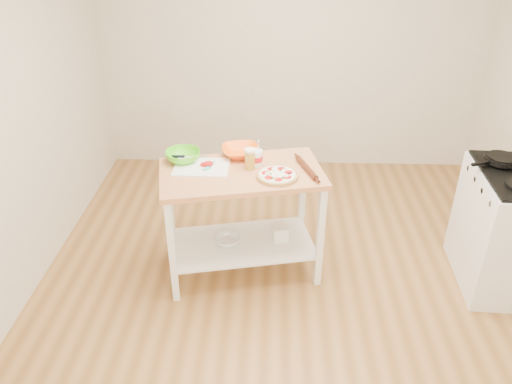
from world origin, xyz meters
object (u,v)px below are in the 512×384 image
object	(u,v)px
pizza	(277,175)
spatula	(209,166)
green_bowl	(183,156)
shelf_bin	(280,233)
beer_pint	(250,159)
knife	(184,156)
shelf_glass_bowl	(228,240)
skillet	(501,160)
orange_bowl	(241,152)
rolling_pin	(307,168)
cutting_board	(201,166)
prep_island	(242,200)
yogurt_tub	(256,158)

from	to	relation	value
pizza	spatula	bearing A→B (deg)	166.20
green_bowl	shelf_bin	bearing A→B (deg)	-6.51
pizza	beer_pint	size ratio (longest dim) A/B	1.89
knife	shelf_bin	bearing A→B (deg)	-9.14
shelf_glass_bowl	shelf_bin	size ratio (longest dim) A/B	1.69
skillet	orange_bowl	distance (m)	1.92
orange_bowl	rolling_pin	world-z (taller)	orange_bowl
orange_bowl	beer_pint	bearing A→B (deg)	-69.36
cutting_board	orange_bowl	xyz separation A→B (m)	(0.28, 0.21, 0.03)
pizza	rolling_pin	size ratio (longest dim) A/B	0.85
cutting_board	shelf_bin	bearing A→B (deg)	2.26
cutting_board	pizza	bearing A→B (deg)	-12.76
prep_island	knife	distance (m)	0.56
beer_pint	yogurt_tub	size ratio (longest dim) A/B	0.74
skillet	knife	distance (m)	2.34
prep_island	yogurt_tub	bearing A→B (deg)	43.45
skillet	spatula	size ratio (longest dim) A/B	2.49
prep_island	pizza	bearing A→B (deg)	-18.49
orange_bowl	green_bowl	xyz separation A→B (m)	(-0.43, -0.11, 0.01)
skillet	cutting_board	distance (m)	2.19
spatula	knife	world-z (taller)	knife
cutting_board	shelf_bin	size ratio (longest dim) A/B	3.47
prep_island	shelf_bin	bearing A→B (deg)	11.93
pizza	knife	bearing A→B (deg)	158.66
green_bowl	shelf_bin	xyz separation A→B (m)	(0.75, -0.09, -0.62)
prep_island	green_bowl	bearing A→B (deg)	161.77
pizza	knife	distance (m)	0.76
prep_island	green_bowl	size ratio (longest dim) A/B	4.90
pizza	rolling_pin	world-z (taller)	pizza
spatula	green_bowl	bearing A→B (deg)	97.09
green_bowl	rolling_pin	size ratio (longest dim) A/B	0.75
shelf_bin	pizza	bearing A→B (deg)	-103.22
cutting_board	green_bowl	distance (m)	0.18
yogurt_tub	pizza	bearing A→B (deg)	-49.40
beer_pint	shelf_glass_bowl	distance (m)	0.71
prep_island	spatula	bearing A→B (deg)	171.48
spatula	cutting_board	bearing A→B (deg)	113.65
skillet	pizza	size ratio (longest dim) A/B	1.25
beer_pint	rolling_pin	size ratio (longest dim) A/B	0.45
yogurt_tub	shelf_bin	size ratio (longest dim) A/B	1.83
pizza	green_bowl	size ratio (longest dim) A/B	1.14
green_bowl	skillet	bearing A→B (deg)	-1.00
pizza	shelf_bin	size ratio (longest dim) A/B	2.56
orange_bowl	shelf_glass_bowl	world-z (taller)	orange_bowl
spatula	beer_pint	world-z (taller)	beer_pint
beer_pint	yogurt_tub	bearing A→B (deg)	53.41
prep_island	spatula	distance (m)	0.36
skillet	shelf_glass_bowl	size ratio (longest dim) A/B	1.90
beer_pint	shelf_bin	bearing A→B (deg)	5.40
pizza	cutting_board	bearing A→B (deg)	166.40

